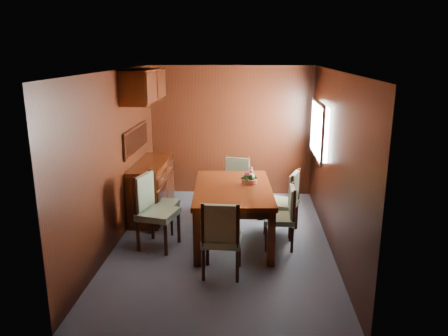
# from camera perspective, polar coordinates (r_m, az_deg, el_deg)

# --- Properties ---
(ground) EXTENTS (4.50, 4.50, 0.00)m
(ground) POSITION_cam_1_polar(r_m,az_deg,el_deg) (6.36, -0.10, -9.57)
(ground) COLOR #3E4754
(ground) RESTS_ON ground
(room_shell) EXTENTS (3.06, 4.52, 2.41)m
(room_shell) POSITION_cam_1_polar(r_m,az_deg,el_deg) (6.20, -0.87, 5.59)
(room_shell) COLOR black
(room_shell) RESTS_ON ground
(sideboard) EXTENTS (0.48, 1.40, 0.90)m
(sideboard) POSITION_cam_1_polar(r_m,az_deg,el_deg) (7.30, -9.41, -2.68)
(sideboard) COLOR #371406
(sideboard) RESTS_ON ground
(dining_table) EXTENTS (1.18, 1.78, 0.80)m
(dining_table) POSITION_cam_1_polar(r_m,az_deg,el_deg) (6.17, 1.17, -3.50)
(dining_table) COLOR #371406
(dining_table) RESTS_ON ground
(chair_left_near) EXTENTS (0.58, 0.60, 1.05)m
(chair_left_near) POSITION_cam_1_polar(r_m,az_deg,el_deg) (6.09, -9.32, -5.00)
(chair_left_near) COLOR black
(chair_left_near) RESTS_ON ground
(chair_left_far) EXTENTS (0.44, 0.46, 0.88)m
(chair_left_far) POSITION_cam_1_polar(r_m,az_deg,el_deg) (6.66, -8.45, -4.07)
(chair_left_far) COLOR black
(chair_left_far) RESTS_ON ground
(chair_right_near) EXTENTS (0.41, 0.43, 0.89)m
(chair_right_near) POSITION_cam_1_polar(r_m,az_deg,el_deg) (6.08, 7.90, -5.89)
(chair_right_near) COLOR black
(chair_right_near) RESTS_ON ground
(chair_right_far) EXTENTS (0.56, 0.57, 0.96)m
(chair_right_far) POSITION_cam_1_polar(r_m,az_deg,el_deg) (6.54, 8.18, -4.01)
(chair_right_far) COLOR black
(chair_right_far) RESTS_ON ground
(chair_head) EXTENTS (0.48, 0.46, 0.98)m
(chair_head) POSITION_cam_1_polar(r_m,az_deg,el_deg) (5.23, -0.36, -8.73)
(chair_head) COLOR black
(chair_head) RESTS_ON ground
(chair_foot) EXTENTS (0.53, 0.52, 0.94)m
(chair_foot) POSITION_cam_1_polar(r_m,az_deg,el_deg) (7.31, 1.54, -1.88)
(chair_foot) COLOR black
(chair_foot) RESTS_ON ground
(flower_centerpiece) EXTENTS (0.24, 0.24, 0.24)m
(flower_centerpiece) POSITION_cam_1_polar(r_m,az_deg,el_deg) (6.27, 3.36, -1.02)
(flower_centerpiece) COLOR #B95738
(flower_centerpiece) RESTS_ON dining_table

